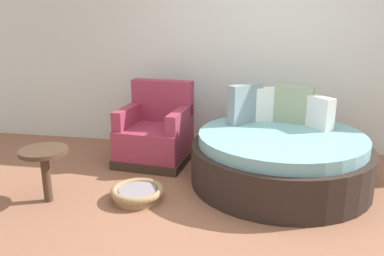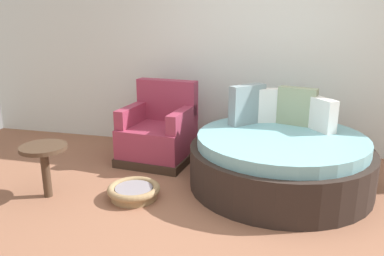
% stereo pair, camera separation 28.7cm
% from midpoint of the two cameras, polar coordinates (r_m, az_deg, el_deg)
% --- Properties ---
extents(ground_plane, '(8.00, 8.00, 0.02)m').
position_cam_midpoint_polar(ground_plane, '(3.47, 9.82, -13.57)').
color(ground_plane, '#936047').
extents(back_wall, '(8.00, 0.12, 2.78)m').
position_cam_midpoint_polar(back_wall, '(5.03, 12.61, 12.33)').
color(back_wall, silver).
rests_on(back_wall, ground_plane).
extents(round_daybed, '(1.84, 1.84, 0.97)m').
position_cam_midpoint_polar(round_daybed, '(4.12, 14.74, -4.44)').
color(round_daybed, '#2D231E').
rests_on(round_daybed, ground_plane).
extents(red_armchair, '(0.87, 0.87, 0.94)m').
position_cam_midpoint_polar(red_armchair, '(4.68, -3.10, -0.80)').
color(red_armchair, '#38281E').
rests_on(red_armchair, ground_plane).
extents(pet_basket, '(0.51, 0.51, 0.13)m').
position_cam_midpoint_polar(pet_basket, '(3.80, -6.37, -9.22)').
color(pet_basket, '#9E7F56').
rests_on(pet_basket, ground_plane).
extents(side_table, '(0.44, 0.44, 0.52)m').
position_cam_midpoint_polar(side_table, '(3.89, -18.95, -3.80)').
color(side_table, '#473323').
rests_on(side_table, ground_plane).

